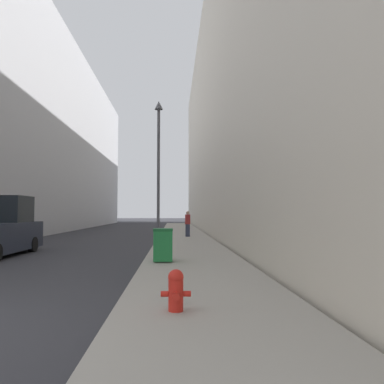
% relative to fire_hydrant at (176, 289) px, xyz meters
% --- Properties ---
extents(sidewalk_right, '(3.28, 60.00, 0.15)m').
position_rel_fire_hydrant_xyz_m(sidewalk_right, '(0.63, 17.19, -0.42)').
color(sidewalk_right, '#9E998E').
rests_on(sidewalk_right, ground).
extents(building_right_stone, '(12.00, 60.00, 19.31)m').
position_rel_fire_hydrant_xyz_m(building_right_stone, '(8.37, 25.19, 9.16)').
color(building_right_stone, beige).
rests_on(building_right_stone, ground).
extents(fire_hydrant, '(0.48, 0.36, 0.65)m').
position_rel_fire_hydrant_xyz_m(fire_hydrant, '(0.00, 0.00, 0.00)').
color(fire_hydrant, red).
rests_on(fire_hydrant, sidewalk_right).
extents(trash_bin, '(0.60, 0.63, 1.04)m').
position_rel_fire_hydrant_xyz_m(trash_bin, '(-0.37, 5.86, 0.19)').
color(trash_bin, '#1E7538').
rests_on(trash_bin, sidewalk_right).
extents(lamppost, '(0.36, 0.36, 6.42)m').
position_rel_fire_hydrant_xyz_m(lamppost, '(-0.71, 10.25, 3.41)').
color(lamppost, '#4C4C51').
rests_on(lamppost, sidewalk_right).
extents(pedestrian_on_sidewalk, '(0.33, 0.21, 1.61)m').
position_rel_fire_hydrant_xyz_m(pedestrian_on_sidewalk, '(0.85, 17.85, 0.47)').
color(pedestrian_on_sidewalk, '#2D3347').
rests_on(pedestrian_on_sidewalk, sidewalk_right).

